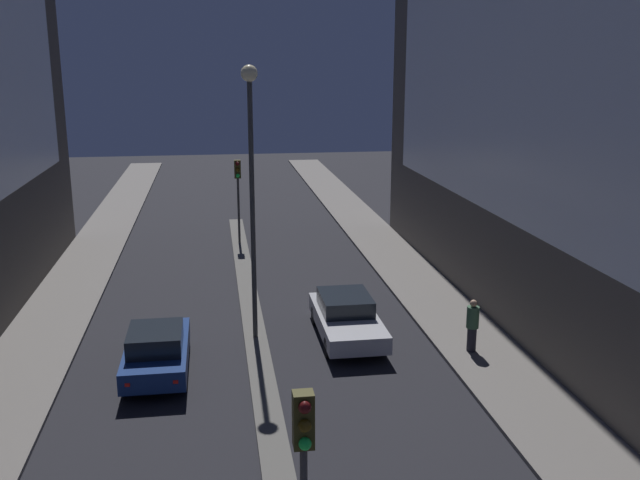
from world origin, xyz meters
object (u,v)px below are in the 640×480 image
object	(u,v)px
car_left_lane	(157,350)
pedestrian_on_right_sidewalk	(472,324)
traffic_light_near	(304,460)
traffic_light_mid	(238,182)
car_right_lane	(347,317)
street_lamp	(251,159)

from	to	relation	value
car_left_lane	pedestrian_on_right_sidewalk	distance (m)	9.79
traffic_light_near	car_left_lane	distance (m)	11.29
traffic_light_mid	car_right_lane	size ratio (longest dim) A/B	0.89
street_lamp	traffic_light_near	bearing A→B (deg)	-90.00
car_left_lane	car_right_lane	size ratio (longest dim) A/B	0.91
traffic_light_mid	street_lamp	size ratio (longest dim) A/B	0.47
traffic_light_near	pedestrian_on_right_sidewalk	size ratio (longest dim) A/B	2.46
traffic_light_near	traffic_light_mid	xyz separation A→B (m)	(0.00, 25.67, 0.00)
traffic_light_mid	traffic_light_near	bearing A→B (deg)	-90.00
street_lamp	pedestrian_on_right_sidewalk	world-z (taller)	street_lamp
traffic_light_near	traffic_light_mid	bearing A→B (deg)	90.00
car_left_lane	pedestrian_on_right_sidewalk	size ratio (longest dim) A/B	2.51
traffic_light_near	car_right_lane	world-z (taller)	traffic_light_near
car_right_lane	pedestrian_on_right_sidewalk	xyz separation A→B (m)	(3.66, -2.03, 0.29)
traffic_light_mid	street_lamp	bearing A→B (deg)	-90.00
traffic_light_near	street_lamp	size ratio (longest dim) A/B	0.47
traffic_light_near	street_lamp	world-z (taller)	street_lamp
traffic_light_mid	pedestrian_on_right_sidewalk	size ratio (longest dim) A/B	2.46
car_left_lane	traffic_light_mid	bearing A→B (deg)	78.54
traffic_light_mid	car_left_lane	world-z (taller)	traffic_light_mid
car_left_lane	traffic_light_near	bearing A→B (deg)	-73.87
traffic_light_near	car_right_lane	xyz separation A→B (m)	(3.06, 12.58, -2.47)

